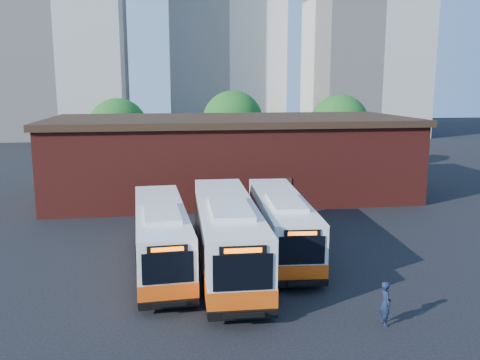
{
  "coord_description": "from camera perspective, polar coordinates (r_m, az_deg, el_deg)",
  "views": [
    {
      "loc": [
        -5.21,
        -20.75,
        8.96
      ],
      "look_at": [
        -1.34,
        5.73,
        3.93
      ],
      "focal_mm": 38.0,
      "sensor_mm": 36.0,
      "label": 1
    }
  ],
  "objects": [
    {
      "name": "bus_west",
      "position": [
        25.76,
        -8.85,
        -6.43
      ],
      "size": [
        3.06,
        11.82,
        3.19
      ],
      "rotation": [
        0.0,
        0.0,
        0.06
      ],
      "color": "white",
      "rests_on": "ground"
    },
    {
      "name": "transit_worker",
      "position": [
        20.41,
        16.02,
        -13.17
      ],
      "size": [
        0.45,
        0.65,
        1.72
      ],
      "primitive_type": "imported",
      "rotation": [
        0.0,
        0.0,
        1.52
      ],
      "color": "#121B34",
      "rests_on": "ground"
    },
    {
      "name": "ground",
      "position": [
        23.19,
        5.45,
        -12.12
      ],
      "size": [
        220.0,
        220.0,
        0.0
      ],
      "primitive_type": "plane",
      "color": "black"
    },
    {
      "name": "tree_mid",
      "position": [
        55.36,
        -0.82,
        6.64
      ],
      "size": [
        6.56,
        6.56,
        8.36
      ],
      "color": "#382314",
      "rests_on": "ground"
    },
    {
      "name": "tree_east",
      "position": [
        55.01,
        11.1,
        6.16
      ],
      "size": [
        6.24,
        6.24,
        7.96
      ],
      "color": "#382314",
      "rests_on": "ground"
    },
    {
      "name": "bus_mideast",
      "position": [
        27.69,
        4.64,
        -5.13
      ],
      "size": [
        3.15,
        11.8,
        3.18
      ],
      "rotation": [
        0.0,
        0.0,
        -0.07
      ],
      "color": "white",
      "rests_on": "ground"
    },
    {
      "name": "tree_west",
      "position": [
        53.14,
        -13.53,
        5.71
      ],
      "size": [
        6.0,
        6.0,
        7.65
      ],
      "color": "#382314",
      "rests_on": "ground"
    },
    {
      "name": "depot_building",
      "position": [
        41.47,
        -1.02,
        2.75
      ],
      "size": [
        28.6,
        12.6,
        6.4
      ],
      "color": "#5F1D16",
      "rests_on": "ground"
    },
    {
      "name": "bus_midwest",
      "position": [
        25.09,
        -1.47,
        -6.39
      ],
      "size": [
        3.01,
        13.07,
        3.54
      ],
      "rotation": [
        0.0,
        0.0,
        -0.02
      ],
      "color": "white",
      "rests_on": "ground"
    }
  ]
}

